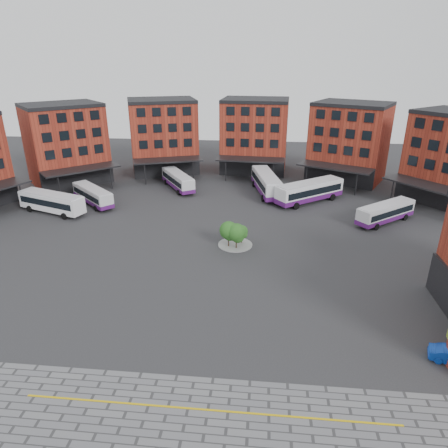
# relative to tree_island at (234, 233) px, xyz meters

# --- Properties ---
(ground) EXTENTS (160.00, 160.00, 0.00)m
(ground) POSITION_rel_tree_island_xyz_m (-1.90, -11.39, -1.95)
(ground) COLOR #28282B
(ground) RESTS_ON ground
(yellow_line) EXTENTS (26.00, 0.15, 0.02)m
(yellow_line) POSITION_rel_tree_island_xyz_m (0.10, -25.39, -1.92)
(yellow_line) COLOR gold
(yellow_line) RESTS_ON paving_zone
(main_building) EXTENTS (94.14, 42.48, 14.60)m
(main_building) POSITION_rel_tree_island_xyz_m (-6.67, 26.86, 5.28)
(main_building) COLOR #9A3321
(main_building) RESTS_ON ground
(tree_island) EXTENTS (4.40, 4.40, 3.45)m
(tree_island) POSITION_rel_tree_island_xyz_m (0.00, 0.00, 0.00)
(tree_island) COLOR gray
(tree_island) RESTS_ON ground
(bus_a) EXTENTS (11.41, 6.17, 3.17)m
(bus_a) POSITION_rel_tree_island_xyz_m (-28.72, 9.24, -0.07)
(bus_a) COLOR white
(bus_a) RESTS_ON ground
(bus_b) EXTENTS (9.05, 8.62, 2.86)m
(bus_b) POSITION_rel_tree_island_xyz_m (-24.05, 13.62, -0.40)
(bus_b) COLOR silver
(bus_b) RESTS_ON ground
(bus_c) EXTENTS (7.72, 10.25, 2.98)m
(bus_c) POSITION_rel_tree_island_xyz_m (-11.96, 23.08, -0.33)
(bus_c) COLOR silver
(bus_c) RESTS_ON ground
(bus_d) EXTENTS (5.57, 12.96, 3.56)m
(bus_d) POSITION_rel_tree_island_xyz_m (3.99, 21.93, -0.02)
(bus_d) COLOR silver
(bus_d) RESTS_ON ground
(bus_e) EXTENTS (11.66, 9.84, 3.52)m
(bus_e) POSITION_rel_tree_island_xyz_m (11.07, 18.01, -0.04)
(bus_e) COLOR white
(bus_e) RESTS_ON ground
(bus_f) EXTENTS (9.52, 8.25, 2.89)m
(bus_f) POSITION_rel_tree_island_xyz_m (21.19, 10.30, -0.38)
(bus_f) COLOR silver
(bus_f) RESTS_ON ground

